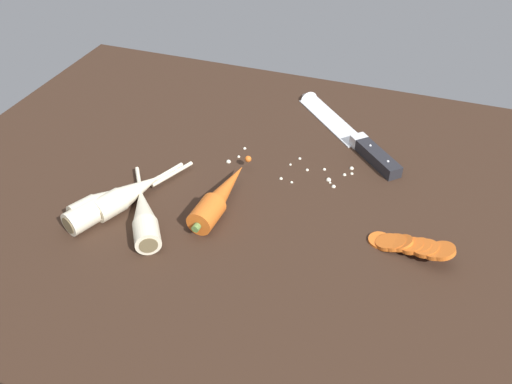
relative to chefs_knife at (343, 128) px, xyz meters
The scene contains 9 objects.
ground_plane 25.97cm from the chefs_knife, 110.43° to the right, with size 120.00×90.00×4.00cm, color #332116.
chefs_knife is the anchor object (origin of this frame).
whole_carrot 33.14cm from the chefs_knife, 114.96° to the right, with size 5.03×21.04×4.20cm.
parsnip_front 48.23cm from the chefs_knife, 129.20° to the right, with size 10.95×22.66×4.00cm.
parsnip_mid_left 44.46cm from the chefs_knife, 129.66° to the right, with size 10.01×19.42×4.00cm.
parsnip_mid_right 48.55cm from the chefs_knife, 129.93° to the right, with size 10.00×17.59×4.00cm.
parsnip_back 45.02cm from the chefs_knife, 121.33° to the right, with size 13.95×18.96×4.00cm.
carrot_slice_stack 34.87cm from the chefs_knife, 60.69° to the right, with size 12.80×5.45×3.72cm.
mince_crumbs 16.25cm from the chefs_knife, 103.65° to the right, with size 22.99×8.29×0.89cm.
Camera 1 is at (24.12, -69.43, 58.18)cm, focal length 38.25 mm.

